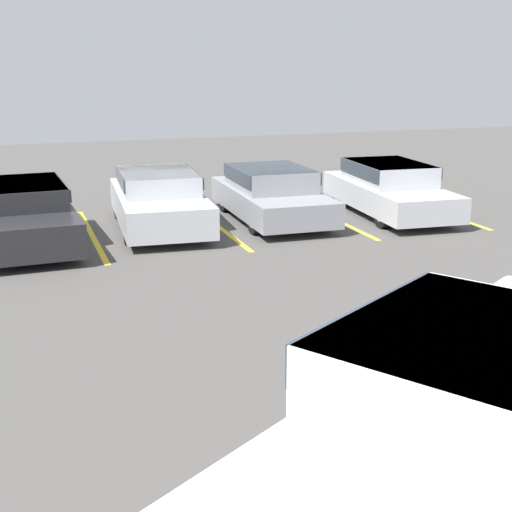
% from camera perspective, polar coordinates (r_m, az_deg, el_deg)
% --- Properties ---
extents(stall_stripe_c, '(0.12, 4.96, 0.01)m').
position_cam_1_polar(stall_stripe_c, '(15.66, -13.01, 1.68)').
color(stall_stripe_c, yellow).
rests_on(stall_stripe_c, ground_plane).
extents(stall_stripe_d, '(0.12, 4.96, 0.01)m').
position_cam_1_polar(stall_stripe_d, '(16.17, -3.17, 2.49)').
color(stall_stripe_d, yellow).
rests_on(stall_stripe_d, ground_plane).
extents(stall_stripe_e, '(0.12, 4.96, 0.01)m').
position_cam_1_polar(stall_stripe_e, '(17.13, 5.83, 3.17)').
color(stall_stripe_e, yellow).
rests_on(stall_stripe_e, ground_plane).
extents(stall_stripe_f, '(0.12, 4.96, 0.01)m').
position_cam_1_polar(stall_stripe_f, '(18.46, 13.72, 3.71)').
color(stall_stripe_f, yellow).
rests_on(stall_stripe_f, ground_plane).
extents(pickup_truck, '(6.22, 4.94, 1.78)m').
position_cam_1_polar(pickup_truck, '(5.96, 17.97, -12.73)').
color(pickup_truck, white).
rests_on(pickup_truck, ground_plane).
extents(parked_sedan_b, '(1.98, 4.79, 1.23)m').
position_cam_1_polar(parked_sedan_b, '(15.24, -18.05, 3.43)').
color(parked_sedan_b, '#232326').
rests_on(parked_sedan_b, ground_plane).
extents(parked_sedan_c, '(2.11, 4.43, 1.25)m').
position_cam_1_polar(parked_sedan_c, '(15.89, -7.80, 4.60)').
color(parked_sedan_c, '#B7BABF').
rests_on(parked_sedan_c, ground_plane).
extents(parked_sedan_d, '(1.92, 4.30, 1.22)m').
position_cam_1_polar(parked_sedan_d, '(16.60, 1.22, 5.14)').
color(parked_sedan_d, gray).
rests_on(parked_sedan_d, ground_plane).
extents(parked_sedan_e, '(2.04, 4.56, 1.25)m').
position_cam_1_polar(parked_sedan_e, '(17.49, 10.60, 5.46)').
color(parked_sedan_e, '#B7BABF').
rests_on(parked_sedan_e, ground_plane).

